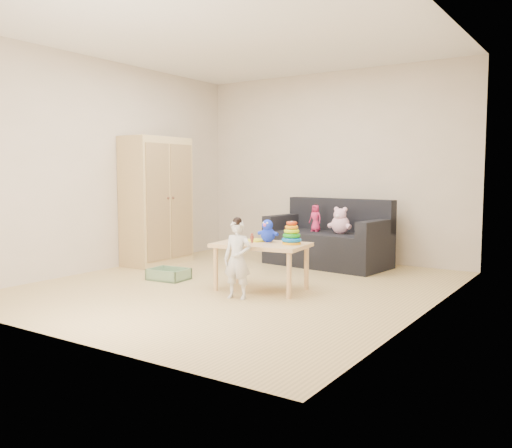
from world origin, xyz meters
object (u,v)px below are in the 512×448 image
Objects in this scene: wardrobe at (157,201)px; play_table at (261,267)px; toddler at (238,260)px; sofa at (327,249)px.

play_table is (2.07, -0.63, -0.59)m from wardrobe.
play_table is 0.46m from toddler.
wardrobe is 2.34m from sofa.
wardrobe is at bearing -144.49° from sofa.
toddler reaches higher than sofa.
sofa is at bearing 93.21° from play_table.
sofa is 2.09× the size of toddler.
sofa is 1.73m from play_table.
sofa is 2.18m from toddler.
wardrobe is 2.40m from toddler.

